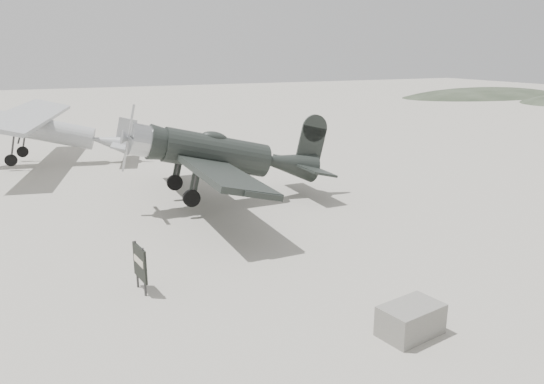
{
  "coord_description": "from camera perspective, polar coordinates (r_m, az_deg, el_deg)",
  "views": [
    {
      "loc": [
        -7.97,
        -15.19,
        6.22
      ],
      "look_at": [
        -0.64,
        0.74,
        1.5
      ],
      "focal_mm": 35.0,
      "sensor_mm": 36.0,
      "label": 1
    }
  ],
  "objects": [
    {
      "name": "sign_board",
      "position": [
        14.44,
        -14.02,
        -7.48
      ],
      "size": [
        0.18,
        0.92,
        1.33
      ],
      "rotation": [
        0.0,
        0.0,
        0.13
      ],
      "color": "#333333",
      "rests_on": "ground"
    },
    {
      "name": "highwing_monoplane",
      "position": [
        31.85,
        -23.24,
        6.63
      ],
      "size": [
        8.96,
        12.51,
        3.54
      ],
      "rotation": [
        0.0,
        0.23,
        -0.23
      ],
      "color": "gray",
      "rests_on": "ground"
    },
    {
      "name": "lowwing_monoplane",
      "position": [
        21.82,
        -5.03,
        3.98
      ],
      "size": [
        8.59,
        11.91,
        3.87
      ],
      "rotation": [
        0.0,
        0.24,
        -0.02
      ],
      "color": "black",
      "rests_on": "ground"
    },
    {
      "name": "ground",
      "position": [
        18.25,
        2.8,
        -4.88
      ],
      "size": [
        160.0,
        160.0,
        0.0
      ],
      "primitive_type": "plane",
      "color": "gray",
      "rests_on": "ground"
    },
    {
      "name": "hill_northeast",
      "position": [
        80.28,
        21.94,
        9.56
      ],
      "size": [
        32.0,
        16.0,
        5.2
      ],
      "primitive_type": "ellipsoid",
      "color": "#293224",
      "rests_on": "ground"
    },
    {
      "name": "equipment_block",
      "position": [
        12.62,
        14.69,
        -13.17
      ],
      "size": [
        1.55,
        1.13,
        0.71
      ],
      "primitive_type": "cube",
      "rotation": [
        0.0,
        0.0,
        0.18
      ],
      "color": "slate",
      "rests_on": "ground"
    }
  ]
}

